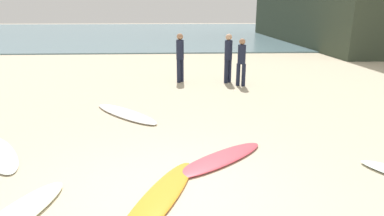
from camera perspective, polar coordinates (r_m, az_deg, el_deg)
ground_plane at (r=5.08m, az=-4.51°, el=-14.89°), size 120.00×120.00×0.00m
ocean_water at (r=40.43m, az=-3.29°, el=13.13°), size 120.00×40.00×0.08m
surfboard_0 at (r=8.76m, az=-11.45°, el=-0.93°), size 2.09×2.18×0.09m
surfboard_1 at (r=4.94m, az=-5.82°, el=-15.49°), size 1.39×2.47×0.07m
surfboard_5 at (r=6.10m, az=4.92°, el=-8.79°), size 2.01×1.76×0.07m
beachgoer_near at (r=12.29m, az=6.32°, el=9.03°), size 0.39×0.39×1.80m
beachgoer_mid at (r=12.32m, az=-2.09°, el=9.17°), size 0.39×0.39×1.81m
beachgoer_far at (r=11.83m, az=8.61°, el=8.26°), size 0.38×0.38×1.68m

